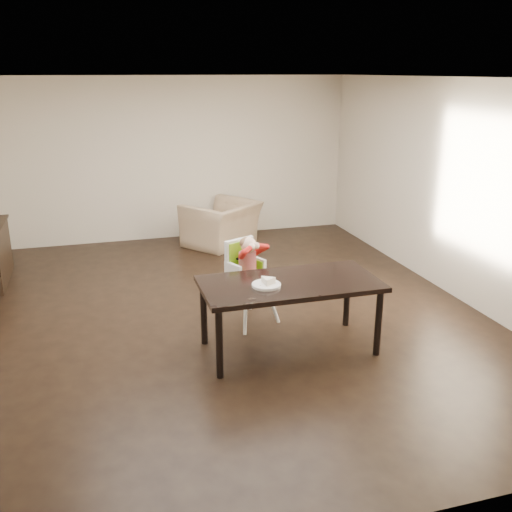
{
  "coord_description": "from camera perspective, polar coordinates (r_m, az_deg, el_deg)",
  "views": [
    {
      "loc": [
        -1.37,
        -6.1,
        2.77
      ],
      "look_at": [
        0.25,
        -0.57,
        0.89
      ],
      "focal_mm": 40.0,
      "sensor_mm": 36.0,
      "label": 1
    }
  ],
  "objects": [
    {
      "name": "ground",
      "position": [
        6.84,
        -3.34,
        -5.88
      ],
      "size": [
        7.0,
        7.0,
        0.0
      ],
      "primitive_type": "plane",
      "color": "black",
      "rests_on": "ground"
    },
    {
      "name": "room_walls",
      "position": [
        6.32,
        -3.65,
        9.7
      ],
      "size": [
        6.02,
        7.02,
        2.71
      ],
      "color": "beige",
      "rests_on": "ground"
    },
    {
      "name": "dining_table",
      "position": [
        5.78,
        3.41,
        -3.29
      ],
      "size": [
        1.8,
        0.9,
        0.75
      ],
      "color": "black",
      "rests_on": "ground"
    },
    {
      "name": "high_chair",
      "position": [
        6.41,
        -0.98,
        -0.62
      ],
      "size": [
        0.56,
        0.56,
        1.02
      ],
      "rotation": [
        0.0,
        0.0,
        0.42
      ],
      "color": "white",
      "rests_on": "ground"
    },
    {
      "name": "plate",
      "position": [
        5.61,
        1.1,
        -2.75
      ],
      "size": [
        0.32,
        0.32,
        0.08
      ],
      "rotation": [
        0.0,
        0.0,
        0.11
      ],
      "color": "white",
      "rests_on": "dining_table"
    },
    {
      "name": "armchair",
      "position": [
        9.4,
        -3.48,
        3.93
      ],
      "size": [
        1.3,
        1.24,
        0.96
      ],
      "primitive_type": "imported",
      "rotation": [
        0.0,
        0.0,
        3.8
      ],
      "color": "tan",
      "rests_on": "ground"
    }
  ]
}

